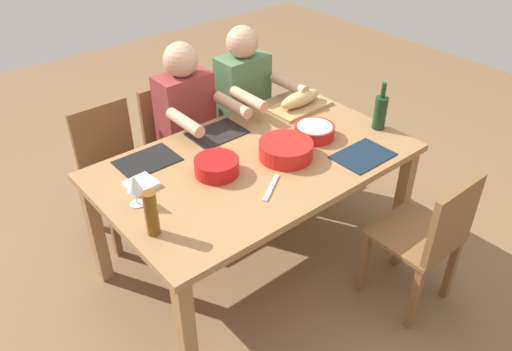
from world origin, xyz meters
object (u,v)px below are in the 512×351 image
(chair_near_right, at_px, (114,164))
(serving_bowl_fruit, at_px, (217,165))
(chair_near_left, at_px, (231,119))
(wine_glass, at_px, (134,185))
(napkin_stack, at_px, (141,184))
(diner_near_left, at_px, (247,100))
(wine_bottle, at_px, (380,112))
(bread_loaf, at_px, (300,99))
(chair_far_left, at_px, (429,236))
(beer_bottle, at_px, (151,213))
(serving_bowl_salad, at_px, (286,149))
(chair_near_center, at_px, (177,140))
(dining_table, at_px, (256,171))
(cutting_board, at_px, (300,107))
(diner_near_center, at_px, (190,122))
(serving_bowl_pasta, at_px, (314,131))

(chair_near_right, xyz_separation_m, serving_bowl_fruit, (-0.22, 0.82, 0.31))
(chair_near_left, relative_size, wine_glass, 5.12)
(chair_near_left, bearing_deg, napkin_stack, 31.78)
(diner_near_left, distance_m, wine_bottle, 0.93)
(wine_glass, relative_size, napkin_stack, 1.19)
(serving_bowl_fruit, bearing_deg, chair_near_left, -131.20)
(chair_near_left, height_order, bread_loaf, same)
(chair_far_left, relative_size, wine_glass, 5.12)
(chair_far_left, relative_size, beer_bottle, 3.86)
(serving_bowl_salad, bearing_deg, chair_near_center, -81.73)
(diner_near_left, height_order, wine_bottle, diner_near_left)
(diner_near_left, relative_size, napkin_stack, 8.57)
(diner_near_left, relative_size, bread_loaf, 3.75)
(dining_table, relative_size, chair_near_right, 2.00)
(chair_near_right, distance_m, chair_far_left, 1.92)
(cutting_board, relative_size, napkin_stack, 2.86)
(chair_near_center, relative_size, wine_bottle, 2.93)
(chair_near_right, relative_size, diner_near_center, 0.71)
(chair_far_left, height_order, diner_near_center, diner_near_center)
(wine_bottle, bearing_deg, serving_bowl_salad, -10.03)
(chair_near_left, xyz_separation_m, napkin_stack, (1.07, 0.67, 0.27))
(diner_near_left, distance_m, wine_glass, 1.32)
(wine_glass, distance_m, napkin_stack, 0.18)
(serving_bowl_pasta, xyz_separation_m, beer_bottle, (1.15, 0.14, 0.07))
(wine_bottle, bearing_deg, chair_near_center, -53.12)
(chair_near_right, relative_size, chair_near_left, 1.00)
(beer_bottle, bearing_deg, bread_loaf, -160.96)
(chair_near_center, bearing_deg, chair_far_left, 105.58)
(dining_table, bearing_deg, napkin_stack, -15.92)
(napkin_stack, bearing_deg, chair_far_left, 136.71)
(serving_bowl_salad, relative_size, bread_loaf, 0.92)
(wine_bottle, bearing_deg, chair_near_right, -39.85)
(chair_near_right, height_order, serving_bowl_pasta, chair_near_right)
(beer_bottle, bearing_deg, dining_table, -166.43)
(serving_bowl_salad, relative_size, wine_bottle, 1.02)
(diner_near_left, relative_size, diner_near_center, 1.00)
(chair_near_left, bearing_deg, wine_bottle, 106.83)
(chair_near_left, relative_size, beer_bottle, 3.86)
(chair_near_center, height_order, serving_bowl_salad, chair_near_center)
(chair_near_left, bearing_deg, diner_near_center, 21.46)
(serving_bowl_salad, bearing_deg, diner_near_left, -114.04)
(diner_near_left, xyz_separation_m, bread_loaf, (-0.14, 0.37, 0.11))
(chair_near_center, bearing_deg, serving_bowl_salad, 98.27)
(diner_near_left, xyz_separation_m, cutting_board, (-0.14, 0.37, 0.05))
(diner_near_center, bearing_deg, wine_bottle, 132.32)
(chair_near_left, height_order, wine_glass, wine_glass)
(serving_bowl_salad, bearing_deg, serving_bowl_pasta, -168.70)
(bread_loaf, relative_size, wine_bottle, 1.10)
(serving_bowl_pasta, bearing_deg, beer_bottle, 7.10)
(dining_table, bearing_deg, chair_near_left, -119.14)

